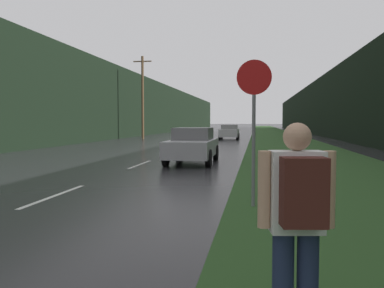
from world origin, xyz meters
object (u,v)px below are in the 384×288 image
at_px(hitchhiker_with_backpack, 297,218).
at_px(car_passing_far, 229,132).
at_px(stop_sign, 254,117).
at_px(car_passing_near, 193,145).

relative_size(hitchhiker_with_backpack, car_passing_far, 0.43).
xyz_separation_m(hitchhiker_with_backpack, car_passing_far, (-2.92, 36.32, -0.26)).
height_order(stop_sign, car_passing_near, stop_sign).
xyz_separation_m(hitchhiker_with_backpack, car_passing_near, (-2.92, 13.45, -0.24)).
xyz_separation_m(car_passing_near, car_passing_far, (0.00, 22.87, -0.02)).
distance_m(hitchhiker_with_backpack, car_passing_near, 13.76).
relative_size(hitchhiker_with_backpack, car_passing_near, 0.39).
bearing_deg(hitchhiker_with_backpack, car_passing_far, 85.69).
xyz_separation_m(stop_sign, car_passing_near, (-2.55, 8.40, -1.07)).
height_order(stop_sign, car_passing_far, stop_sign).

